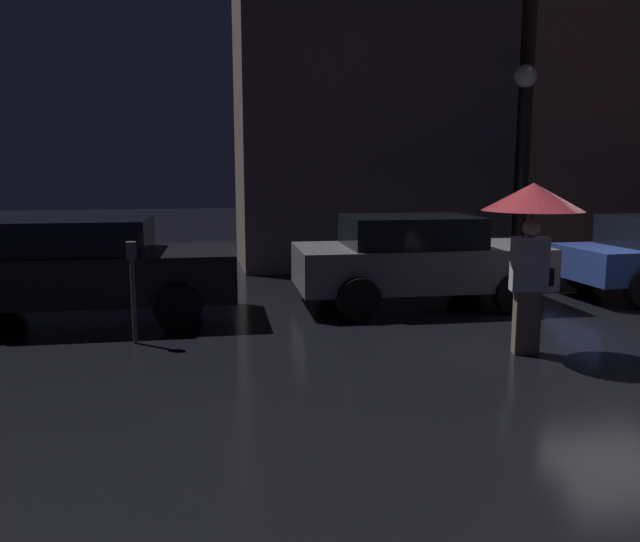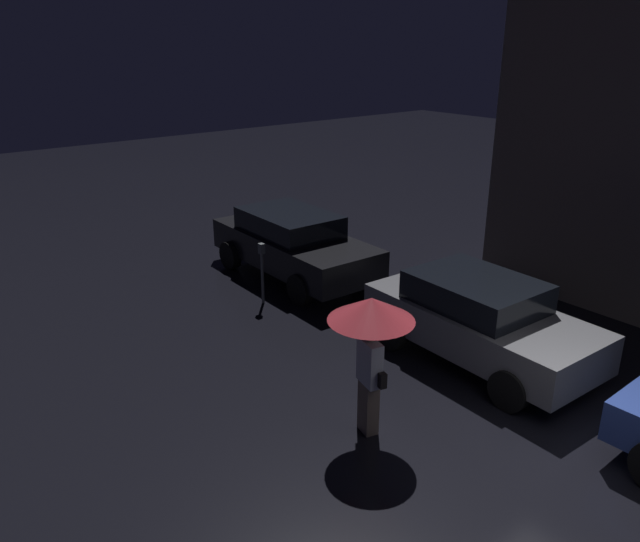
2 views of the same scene
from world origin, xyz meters
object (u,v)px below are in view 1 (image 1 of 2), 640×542
(parked_car_grey, at_px, (417,259))
(street_lamp_near, at_px, (523,125))
(parked_car_black, at_px, (79,267))
(pedestrian_with_umbrella, at_px, (532,214))
(parking_meter, at_px, (133,281))

(parked_car_grey, bearing_deg, street_lamp_near, 39.11)
(parked_car_black, height_order, pedestrian_with_umbrella, pedestrian_with_umbrella)
(parked_car_grey, height_order, pedestrian_with_umbrella, pedestrian_with_umbrella)
(pedestrian_with_umbrella, relative_size, street_lamp_near, 0.48)
(parked_car_grey, distance_m, parking_meter, 4.66)
(parked_car_grey, relative_size, parking_meter, 3.09)
(parked_car_grey, distance_m, pedestrian_with_umbrella, 3.10)
(parked_car_black, height_order, street_lamp_near, street_lamp_near)
(parking_meter, bearing_deg, parked_car_black, 121.46)
(parked_car_black, xyz_separation_m, pedestrian_with_umbrella, (5.66, -2.89, 0.90))
(parked_car_grey, distance_m, street_lamp_near, 4.52)
(parked_car_black, bearing_deg, parked_car_grey, 2.35)
(parked_car_black, xyz_separation_m, street_lamp_near, (8.38, 2.37, 2.35))
(pedestrian_with_umbrella, bearing_deg, parked_car_grey, -68.67)
(parking_meter, distance_m, street_lamp_near, 8.73)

